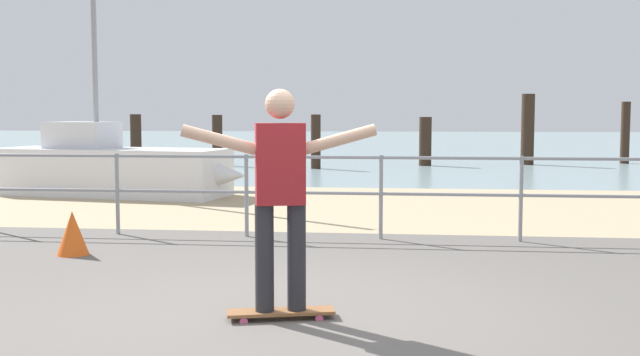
{
  "coord_description": "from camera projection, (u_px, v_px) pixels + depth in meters",
  "views": [
    {
      "loc": [
        0.82,
        -5.64,
        1.55
      ],
      "look_at": [
        -0.05,
        2.0,
        0.9
      ],
      "focal_mm": 42.61,
      "sensor_mm": 36.0,
      "label": 1
    }
  ],
  "objects": [
    {
      "name": "skateboarder",
      "position": [
        280.0,
        186.0,
        5.6
      ],
      "size": [
        1.42,
        0.45,
        1.65
      ],
      "color": "#26262B",
      "rests_on": "skateboard"
    },
    {
      "name": "groyne_post_0",
      "position": [
        136.0,
        138.0,
        24.42
      ],
      "size": [
        0.35,
        0.35,
        1.54
      ],
      "primitive_type": "cylinder",
      "color": "#332319",
      "rests_on": "ground"
    },
    {
      "name": "sailboat",
      "position": [
        119.0,
        168.0,
        14.25
      ],
      "size": [
        5.06,
        2.11,
        5.63
      ],
      "color": "silver",
      "rests_on": "ground"
    },
    {
      "name": "traffic_cone",
      "position": [
        73.0,
        234.0,
        8.24
      ],
      "size": [
        0.36,
        0.36,
        0.5
      ],
      "primitive_type": "cone",
      "color": "#E55919",
      "rests_on": "ground"
    },
    {
      "name": "sea_surface",
      "position": [
        391.0,
        143.0,
        40.46
      ],
      "size": [
        72.0,
        50.0,
        0.04
      ],
      "primitive_type": "cube",
      "color": "#849EA3",
      "rests_on": "ground"
    },
    {
      "name": "groyne_post_3",
      "position": [
        425.0,
        142.0,
        22.43
      ],
      "size": [
        0.37,
        0.37,
        1.46
      ],
      "primitive_type": "cylinder",
      "color": "#332319",
      "rests_on": "ground"
    },
    {
      "name": "groyne_post_1",
      "position": [
        217.0,
        140.0,
        22.54
      ],
      "size": [
        0.31,
        0.31,
        1.52
      ],
      "primitive_type": "cylinder",
      "color": "#332319",
      "rests_on": "ground"
    },
    {
      "name": "groyne_post_4",
      "position": [
        528.0,
        130.0,
        22.84
      ],
      "size": [
        0.39,
        0.39,
        2.15
      ],
      "primitive_type": "cylinder",
      "color": "#332319",
      "rests_on": "ground"
    },
    {
      "name": "beach_strip",
      "position": [
        357.0,
        206.0,
        12.74
      ],
      "size": [
        24.0,
        6.0,
        0.04
      ],
      "primitive_type": "cube",
      "color": "tan",
      "rests_on": "ground"
    },
    {
      "name": "railing_fence",
      "position": [
        181.0,
        182.0,
        9.53
      ],
      "size": [
        11.76,
        0.05,
        1.05
      ],
      "color": "gray",
      "rests_on": "ground"
    },
    {
      "name": "groyne_post_2",
      "position": [
        316.0,
        142.0,
        21.17
      ],
      "size": [
        0.27,
        0.27,
        1.53
      ],
      "primitive_type": "cylinder",
      "color": "#332319",
      "rests_on": "ground"
    },
    {
      "name": "skateboard",
      "position": [
        281.0,
        312.0,
        5.68
      ],
      "size": [
        0.82,
        0.39,
        0.08
      ],
      "color": "brown",
      "rests_on": "ground"
    },
    {
      "name": "groyne_post_5",
      "position": [
        625.0,
        133.0,
        23.36
      ],
      "size": [
        0.27,
        0.27,
        1.92
      ],
      "primitive_type": "cylinder",
      "color": "#332319",
      "rests_on": "ground"
    }
  ]
}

